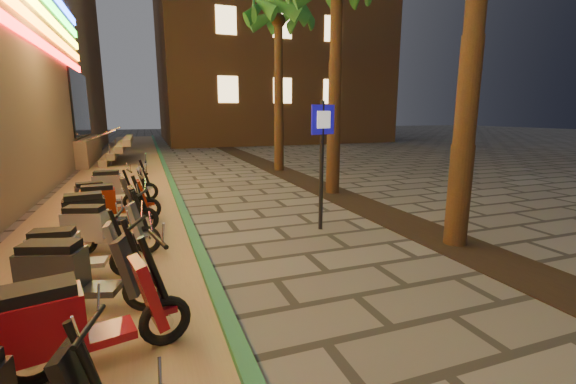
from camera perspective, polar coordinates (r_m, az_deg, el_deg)
name	(u,v)px	position (r m, az deg, el deg)	size (l,w,h in m)	color
ground	(326,343)	(4.38, 5.62, -21.34)	(120.00, 120.00, 0.00)	#474442
parking_strip	(117,188)	(13.54, -23.99, 0.48)	(3.40, 60.00, 0.01)	#8C7251
green_curb	(172,184)	(13.52, -16.81, 1.17)	(0.18, 60.00, 0.10)	#25633F
planting_strip	(367,207)	(10.09, 11.70, -2.23)	(1.20, 40.00, 0.02)	black
palm_d	(278,21)	(16.56, -1.44, 24.02)	(2.97, 3.02, 7.16)	#472D19
pedestrian_sign	(322,148)	(7.79, 5.07, 6.54)	(0.56, 0.19, 2.62)	black
scooter_4	(73,321)	(4.17, -29.26, -16.31)	(1.73, 0.81, 1.22)	black
scooter_5	(75,273)	(5.33, -29.00, -10.49)	(1.64, 0.88, 1.17)	black
scooter_6	(72,252)	(6.32, -29.33, -7.74)	(1.47, 0.56, 1.03)	black
scooter_7	(101,227)	(7.28, -26.01, -4.70)	(1.57, 0.82, 1.11)	black
scooter_8	(100,212)	(8.19, -26.06, -2.74)	(1.70, 0.68, 1.19)	black
scooter_9	(111,202)	(9.18, -24.71, -1.31)	(1.63, 0.58, 1.15)	black
scooter_10	(101,196)	(10.20, -25.98, -0.49)	(1.47, 0.69, 1.04)	black
scooter_11	(117,185)	(11.29, -23.95, 1.01)	(1.63, 0.57, 1.15)	black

